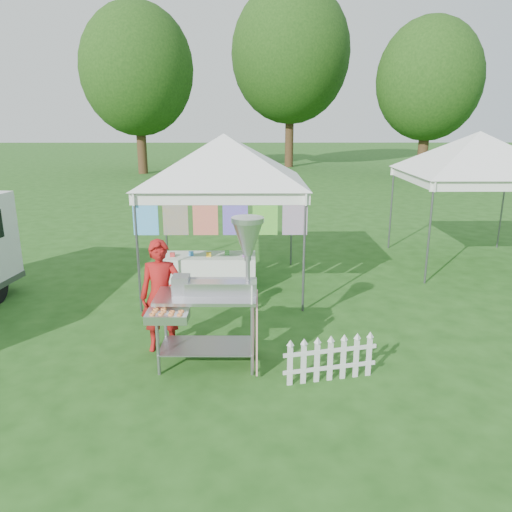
{
  "coord_description": "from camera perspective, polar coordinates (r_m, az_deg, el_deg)",
  "views": [
    {
      "loc": [
        0.54,
        -6.12,
        3.31
      ],
      "look_at": [
        0.59,
        1.75,
        1.1
      ],
      "focal_mm": 35.0,
      "sensor_mm": 36.0,
      "label": 1
    }
  ],
  "objects": [
    {
      "name": "ground",
      "position": [
        6.98,
        -4.91,
        -12.7
      ],
      "size": [
        120.0,
        120.0,
        0.0
      ],
      "primitive_type": "plane",
      "color": "#1F4814",
      "rests_on": "ground"
    },
    {
      "name": "canopy_main",
      "position": [
        9.64,
        -3.72,
        13.73
      ],
      "size": [
        4.24,
        4.24,
        3.45
      ],
      "color": "#59595E",
      "rests_on": "ground"
    },
    {
      "name": "canopy_right",
      "position": [
        12.18,
        24.27,
        12.85
      ],
      "size": [
        4.24,
        4.24,
        3.45
      ],
      "color": "#59595E",
      "rests_on": "ground"
    },
    {
      "name": "tree_left",
      "position": [
        30.93,
        -13.43,
        19.98
      ],
      "size": [
        6.4,
        6.4,
        9.53
      ],
      "color": "#3B2715",
      "rests_on": "ground"
    },
    {
      "name": "tree_mid",
      "position": [
        34.42,
        3.99,
        22.05
      ],
      "size": [
        7.6,
        7.6,
        11.52
      ],
      "color": "#3B2715",
      "rests_on": "ground"
    },
    {
      "name": "tree_right",
      "position": [
        29.73,
        19.18,
        18.49
      ],
      "size": [
        5.6,
        5.6,
        8.42
      ],
      "color": "#3B2715",
      "rests_on": "ground"
    },
    {
      "name": "donut_cart",
      "position": [
        6.59,
        -3.9,
        -2.93
      ],
      "size": [
        1.49,
        1.0,
        2.06
      ],
      "rotation": [
        0.0,
        0.0,
        -0.01
      ],
      "color": "gray",
      "rests_on": "ground"
    },
    {
      "name": "vendor",
      "position": [
        7.29,
        -10.77,
        -4.53
      ],
      "size": [
        0.63,
        0.43,
        1.66
      ],
      "primitive_type": "imported",
      "rotation": [
        0.0,
        0.0,
        0.06
      ],
      "color": "maroon",
      "rests_on": "ground"
    },
    {
      "name": "picket_fence",
      "position": [
        6.62,
        8.47,
        -11.69
      ],
      "size": [
        1.23,
        0.3,
        0.56
      ],
      "rotation": [
        0.0,
        0.0,
        0.22
      ],
      "color": "silver",
      "rests_on": "ground"
    },
    {
      "name": "display_table",
      "position": [
        9.86,
        -5.32,
        -1.87
      ],
      "size": [
        1.8,
        0.7,
        0.7
      ],
      "primitive_type": "cube",
      "color": "white",
      "rests_on": "ground"
    }
  ]
}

